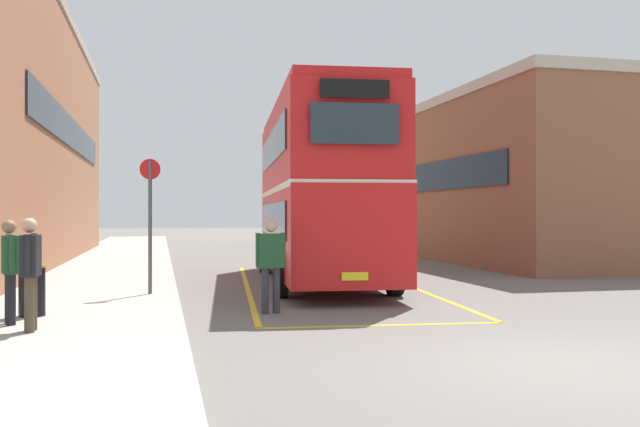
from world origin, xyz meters
TOP-DOWN VIEW (x-y plane):
  - ground_plane at (0.00, 14.40)m, footprint 135.60×135.60m
  - sidewalk_left at (-6.50, 16.80)m, footprint 4.00×57.60m
  - depot_building_right at (8.50, 16.48)m, footprint 6.12×12.95m
  - double_decker_bus at (-0.71, 10.55)m, footprint 3.53×10.52m
  - single_deck_bus at (3.82, 31.50)m, footprint 3.56×9.14m
  - pedestrian_boarding at (-2.89, 5.15)m, footprint 0.57×0.30m
  - pedestrian_waiting_near at (-7.13, 4.01)m, footprint 0.34×0.53m
  - pedestrian_waiting_far at (-6.70, 3.25)m, footprint 0.24×0.56m
  - litter_bin at (-6.96, 4.83)m, footprint 0.44×0.44m
  - bus_stop_sign at (-5.09, 7.63)m, footprint 0.43×0.14m
  - bay_marking_yellow at (-0.80, 8.62)m, footprint 5.35×12.71m

SIDE VIEW (x-z plane):
  - ground_plane at x=0.00m, z-range 0.00..0.00m
  - bay_marking_yellow at x=-0.80m, z-range 0.00..0.01m
  - sidewalk_left at x=-6.50m, z-range 0.00..0.14m
  - litter_bin at x=-6.96m, z-range 0.14..0.99m
  - pedestrian_boarding at x=-2.89m, z-range 0.14..1.88m
  - pedestrian_waiting_near at x=-7.13m, z-range 0.26..1.87m
  - pedestrian_waiting_far at x=-6.70m, z-range 0.26..1.91m
  - single_deck_bus at x=3.82m, z-range 0.13..3.15m
  - bus_stop_sign at x=-5.09m, z-range 0.42..3.30m
  - double_decker_bus at x=-0.71m, z-range 0.14..4.89m
  - depot_building_right at x=8.50m, z-range 0.01..6.37m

